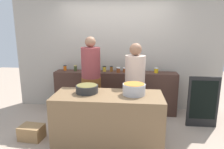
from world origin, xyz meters
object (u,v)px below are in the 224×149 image
object	(u,v)px
preserve_jar_3	(98,69)
bread_crate	(32,132)
preserve_jar_7	(125,70)
cooking_pot_center	(134,89)
preserve_jar_0	(65,68)
cook_in_cap	(135,92)
preserve_jar_4	(104,69)
preserve_jar_9	(156,70)
cook_with_tongs	(91,86)
preserve_jar_8	(137,69)
preserve_jar_5	(111,69)
preserve_jar_1	(75,68)
chalkboard_sign	(203,102)
preserve_jar_2	(93,68)
preserve_jar_6	(118,70)
cooking_pot_left	(87,89)

from	to	relation	value
preserve_jar_3	bread_crate	distance (m)	1.82
preserve_jar_7	cooking_pot_center	distance (m)	1.36
preserve_jar_0	bread_crate	size ratio (longest dim) A/B	0.30
cook_in_cap	preserve_jar_3	bearing A→B (deg)	138.98
preserve_jar_4	cooking_pot_center	xyz separation A→B (m)	(0.65, -1.39, -0.04)
preserve_jar_9	cooking_pot_center	bearing A→B (deg)	-110.09
cook_with_tongs	preserve_jar_3	bearing A→B (deg)	85.51
preserve_jar_3	preserve_jar_9	world-z (taller)	preserve_jar_3
preserve_jar_8	preserve_jar_9	world-z (taller)	preserve_jar_8
preserve_jar_0	preserve_jar_8	xyz separation A→B (m)	(1.64, -0.05, 0.01)
preserve_jar_7	cooking_pot_center	world-z (taller)	cooking_pot_center
preserve_jar_3	preserve_jar_5	size ratio (longest dim) A/B	1.10
preserve_jar_0	cooking_pot_center	world-z (taller)	preserve_jar_0
preserve_jar_7	cook_in_cap	bearing A→B (deg)	-73.99
preserve_jar_7	preserve_jar_9	world-z (taller)	preserve_jar_9
preserve_jar_1	cook_in_cap	distance (m)	1.56
preserve_jar_5	chalkboard_sign	size ratio (longest dim) A/B	0.12
cooking_pot_center	preserve_jar_7	bearing A→B (deg)	98.06
preserve_jar_0	preserve_jar_4	bearing A→B (deg)	-1.69
cook_with_tongs	preserve_jar_9	bearing A→B (deg)	24.16
preserve_jar_7	cook_in_cap	world-z (taller)	cook_in_cap
preserve_jar_3	preserve_jar_4	xyz separation A→B (m)	(0.13, 0.09, -0.01)
preserve_jar_0	preserve_jar_9	world-z (taller)	preserve_jar_0
preserve_jar_2	preserve_jar_4	size ratio (longest dim) A/B	1.24
preserve_jar_1	cook_with_tongs	size ratio (longest dim) A/B	0.08
preserve_jar_9	bread_crate	bearing A→B (deg)	-149.57
preserve_jar_1	preserve_jar_2	world-z (taller)	preserve_jar_2
cooking_pot_center	bread_crate	size ratio (longest dim) A/B	0.91
preserve_jar_6	preserve_jar_7	size ratio (longest dim) A/B	1.08
preserve_jar_7	bread_crate	xyz separation A→B (m)	(-1.56, -1.31, -0.87)
preserve_jar_4	cook_in_cap	bearing A→B (deg)	-49.68
cook_with_tongs	chalkboard_sign	distance (m)	2.17
preserve_jar_5	preserve_jar_8	world-z (taller)	preserve_jar_8
preserve_jar_5	preserve_jar_6	distance (m)	0.18
preserve_jar_1	cooking_pot_center	size ratio (longest dim) A/B	0.37
preserve_jar_0	preserve_jar_8	bearing A→B (deg)	-1.73
preserve_jar_2	preserve_jar_7	xyz separation A→B (m)	(0.72, -0.08, -0.02)
preserve_jar_2	cook_in_cap	world-z (taller)	cook_in_cap
preserve_jar_1	preserve_jar_2	distance (m)	0.39
preserve_jar_9	cook_in_cap	distance (m)	0.91
preserve_jar_0	bread_crate	xyz separation A→B (m)	(-0.19, -1.39, -0.87)
preserve_jar_4	cooking_pot_left	world-z (taller)	preserve_jar_4
preserve_jar_0	preserve_jar_3	bearing A→B (deg)	-8.52
preserve_jar_3	preserve_jar_8	xyz separation A→B (m)	(0.86, 0.07, 0.00)
preserve_jar_2	preserve_jar_8	distance (m)	0.99
preserve_jar_4	cook_with_tongs	distance (m)	0.69
preserve_jar_4	preserve_jar_7	xyz separation A→B (m)	(0.46, -0.05, -0.01)
preserve_jar_1	cooking_pot_left	bearing A→B (deg)	-67.65
cooking_pot_left	cooking_pot_center	world-z (taller)	cooking_pot_center
preserve_jar_3	preserve_jar_4	distance (m)	0.16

